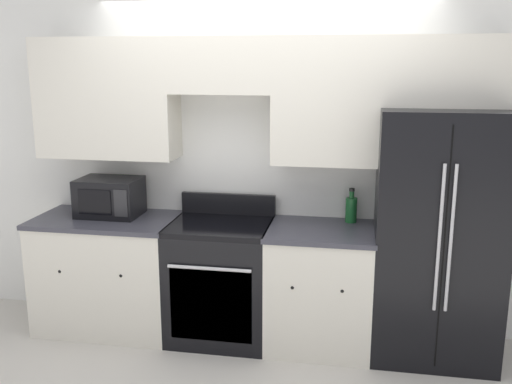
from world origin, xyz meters
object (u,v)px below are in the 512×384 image
Objects in this scene: microwave at (110,197)px; bottle at (351,209)px; oven_range at (221,280)px; refrigerator at (437,235)px.

microwave is 1.84m from bottle.
oven_range is 1.11m from bottle.
oven_range is at bearing -178.38° from refrigerator.
oven_range is at bearing -167.14° from bottle.
bottle reaches higher than oven_range.
refrigerator reaches higher than bottle.
refrigerator is 2.44m from microwave.
oven_range is at bearing -4.86° from microwave.
bottle is at bearing 12.86° from oven_range.
refrigerator is 6.88× the size of bottle.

